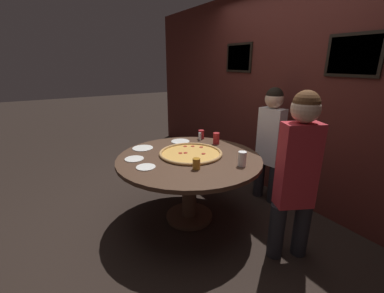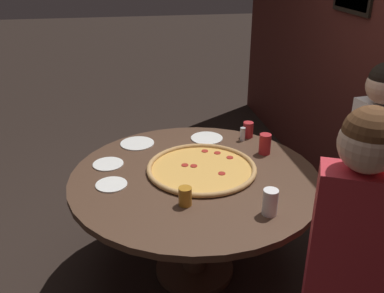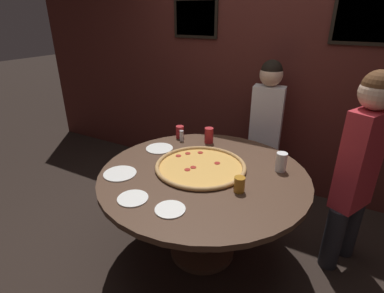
# 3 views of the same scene
# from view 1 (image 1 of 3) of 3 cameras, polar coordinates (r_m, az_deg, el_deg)

# --- Properties ---
(ground_plane) EXTENTS (24.00, 24.00, 0.00)m
(ground_plane) POSITION_cam_1_polar(r_m,az_deg,el_deg) (3.04, -0.60, -15.44)
(ground_plane) COLOR black
(back_wall) EXTENTS (6.40, 0.08, 2.60)m
(back_wall) POSITION_cam_1_polar(r_m,az_deg,el_deg) (3.46, 19.40, 10.85)
(back_wall) COLOR #4C1E19
(back_wall) RESTS_ON ground_plane
(dining_table) EXTENTS (1.52, 1.52, 0.74)m
(dining_table) POSITION_cam_1_polar(r_m,az_deg,el_deg) (2.76, -0.64, -4.95)
(dining_table) COLOR #4C3323
(dining_table) RESTS_ON ground_plane
(giant_pizza) EXTENTS (0.68, 0.68, 0.03)m
(giant_pizza) POSITION_cam_1_polar(r_m,az_deg,el_deg) (2.77, -0.28, -1.50)
(giant_pizza) COLOR #E5A84C
(giant_pizza) RESTS_ON dining_table
(drink_cup_near_right) EXTENTS (0.07, 0.07, 0.11)m
(drink_cup_near_right) POSITION_cam_1_polar(r_m,az_deg,el_deg) (3.34, 2.08, 2.71)
(drink_cup_near_right) COLOR #B22328
(drink_cup_near_right) RESTS_ON dining_table
(drink_cup_centre_back) EXTENTS (0.08, 0.08, 0.14)m
(drink_cup_centre_back) POSITION_cam_1_polar(r_m,az_deg,el_deg) (3.12, 5.41, 1.80)
(drink_cup_centre_back) COLOR #B22328
(drink_cup_centre_back) RESTS_ON dining_table
(drink_cup_by_shaker) EXTENTS (0.08, 0.08, 0.14)m
(drink_cup_by_shaker) POSITION_cam_1_polar(r_m,az_deg,el_deg) (2.49, 11.08, -2.71)
(drink_cup_by_shaker) COLOR white
(drink_cup_by_shaker) RESTS_ON dining_table
(drink_cup_beside_pizza) EXTENTS (0.07, 0.07, 0.10)m
(drink_cup_beside_pizza) POSITION_cam_1_polar(r_m,az_deg,el_deg) (2.38, 0.99, -3.86)
(drink_cup_beside_pizza) COLOR #BC7A23
(drink_cup_beside_pizza) RESTS_ON dining_table
(white_plate_near_front) EXTENTS (0.24, 0.24, 0.01)m
(white_plate_near_front) POSITION_cam_1_polar(r_m,az_deg,el_deg) (3.02, -10.90, -0.36)
(white_plate_near_front) COLOR white
(white_plate_near_front) RESTS_ON dining_table
(white_plate_left_side) EXTENTS (0.23, 0.23, 0.01)m
(white_plate_left_side) POSITION_cam_1_polar(r_m,az_deg,el_deg) (3.22, -2.61, 1.14)
(white_plate_left_side) COLOR white
(white_plate_left_side) RESTS_ON dining_table
(white_plate_far_back) EXTENTS (0.19, 0.19, 0.01)m
(white_plate_far_back) POSITION_cam_1_polar(r_m,az_deg,el_deg) (2.70, -12.70, -2.71)
(white_plate_far_back) COLOR white
(white_plate_far_back) RESTS_ON dining_table
(white_plate_beside_cup) EXTENTS (0.18, 0.18, 0.01)m
(white_plate_beside_cup) POSITION_cam_1_polar(r_m,az_deg,el_deg) (2.47, -10.22, -4.53)
(white_plate_beside_cup) COLOR white
(white_plate_beside_cup) RESTS_ON dining_table
(condiment_shaker) EXTENTS (0.04, 0.04, 0.10)m
(condiment_shaker) POSITION_cam_1_polar(r_m,az_deg,el_deg) (3.27, 1.76, 2.24)
(condiment_shaker) COLOR silver
(condiment_shaker) RESTS_ON dining_table
(diner_far_left) EXTENTS (0.28, 0.39, 1.49)m
(diner_far_left) POSITION_cam_1_polar(r_m,az_deg,el_deg) (2.29, 22.34, -4.74)
(diner_far_left) COLOR #232328
(diner_far_left) RESTS_ON ground_plane
(diner_centre_back) EXTENTS (0.37, 0.21, 1.42)m
(diner_centre_back) POSITION_cam_1_polar(r_m,az_deg,el_deg) (3.24, 17.02, 1.62)
(diner_centre_back) COLOR #232328
(diner_centre_back) RESTS_ON ground_plane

